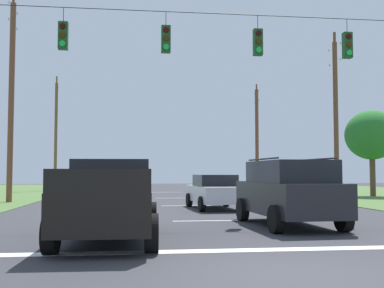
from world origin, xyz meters
name	(u,v)px	position (x,y,z in m)	size (l,w,h in m)	color
ground_plane	(290,273)	(0.00, 0.00, 0.00)	(120.00, 120.00, 0.00)	#333338
stop_bar_stripe	(255,250)	(0.00, 2.29, 0.00)	(14.82, 0.45, 0.01)	white
lane_dash_0	(210,221)	(0.00, 8.29, 0.00)	(0.15, 2.50, 0.01)	white
lane_dash_1	(187,206)	(0.00, 15.47, 0.00)	(0.15, 2.50, 0.01)	white
lane_dash_2	(175,198)	(0.00, 22.25, 0.00)	(0.15, 2.50, 0.01)	white
lane_dash_3	(166,192)	(0.00, 30.97, 0.00)	(0.15, 2.50, 0.01)	white
overhead_signal_span	(209,97)	(0.03, 8.67, 4.27)	(17.89, 0.31, 7.58)	brown
pickup_truck	(110,200)	(-3.11, 4.13, 0.97)	(2.43, 5.46, 1.95)	black
suv_black	(288,191)	(2.14, 6.46, 1.06)	(2.41, 4.89, 2.05)	black
distant_car_crossing_white	(215,191)	(1.04, 13.37, 0.79)	(2.26, 4.42, 1.52)	silver
utility_pole_mid_right	(336,116)	(8.90, 18.13, 4.88)	(0.27, 1.67, 9.74)	brown
utility_pole_far_right	(257,137)	(9.06, 36.32, 5.00)	(0.33, 1.73, 10.10)	brown
utility_pole_mid_left	(11,96)	(-9.22, 18.86, 5.75)	(0.30, 1.83, 11.62)	brown
utility_pole_far_left	(56,134)	(-9.58, 35.65, 5.03)	(0.26, 1.69, 10.27)	brown
tree_roadside_right	(372,135)	(13.38, 22.53, 4.13)	(3.55, 3.55, 5.83)	brown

